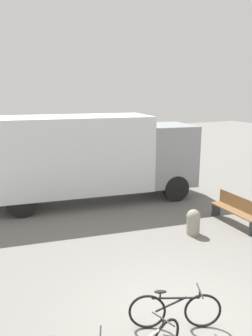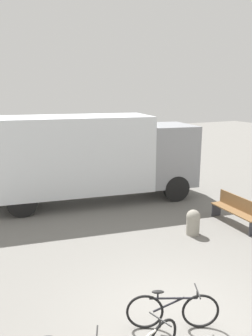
% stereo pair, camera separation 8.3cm
% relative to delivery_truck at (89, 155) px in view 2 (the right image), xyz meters
% --- Properties ---
extents(ground_plane, '(60.00, 60.00, 0.00)m').
position_rel_delivery_truck_xyz_m(ground_plane, '(-0.83, -7.05, -1.78)').
color(ground_plane, slate).
extents(delivery_truck, '(8.17, 3.43, 3.21)m').
position_rel_delivery_truck_xyz_m(delivery_truck, '(0.00, 0.00, 0.00)').
color(delivery_truck, silver).
rests_on(delivery_truck, ground).
extents(park_bench, '(0.46, 1.80, 0.90)m').
position_rel_delivery_truck_xyz_m(park_bench, '(3.34, -4.17, -1.28)').
color(park_bench, brown).
rests_on(park_bench, ground).
extents(bicycle_far, '(1.51, 0.74, 0.75)m').
position_rel_delivery_truck_xyz_m(bicycle_far, '(-1.00, -7.17, -1.42)').
color(bicycle_far, black).
rests_on(bicycle_far, ground).
extents(bollard_near_bench, '(0.40, 0.40, 0.75)m').
position_rel_delivery_truck_xyz_m(bollard_near_bench, '(1.70, -4.16, -1.38)').
color(bollard_near_bench, gray).
rests_on(bollard_near_bench, ground).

